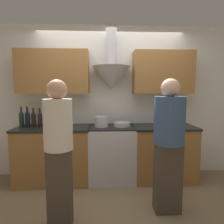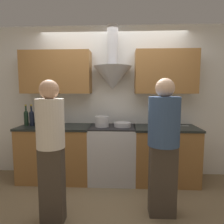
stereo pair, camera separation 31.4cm
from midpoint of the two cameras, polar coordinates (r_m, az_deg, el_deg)
ground_plane at (r=3.26m, az=2.75°, el=-21.24°), size 12.00×12.00×0.00m
wall_back at (r=3.49m, az=2.43°, el=5.59°), size 8.40×0.63×2.60m
counter_left at (r=3.52m, az=-13.22°, el=-11.24°), size 1.18×0.62×0.91m
counter_right at (r=3.50m, az=17.48°, el=-11.46°), size 1.02×0.62×0.91m
stove_range at (r=3.39m, az=2.79°, el=-11.71°), size 0.74×0.60×0.91m
wine_bottle_0 at (r=3.59m, az=-21.07°, el=-1.38°), size 0.07×0.07×0.35m
wine_bottle_1 at (r=3.54m, az=-19.67°, el=-1.42°), size 0.08×0.08×0.35m
wine_bottle_2 at (r=3.51m, az=-18.21°, el=-1.53°), size 0.07×0.07×0.33m
wine_bottle_3 at (r=3.47m, az=-16.67°, el=-1.60°), size 0.07×0.07×0.34m
wine_bottle_4 at (r=3.45m, az=-15.19°, el=-1.48°), size 0.07×0.07×0.34m
stock_pot at (r=3.24m, az=-0.12°, el=-2.75°), size 0.22×0.22×0.17m
mixing_bowl at (r=3.27m, az=5.77°, el=-3.59°), size 0.27×0.27×0.07m
orange_fruit at (r=3.39m, az=17.00°, el=-3.42°), size 0.08×0.08×0.08m
chefs_knife at (r=3.56m, az=21.50°, el=-3.68°), size 0.26×0.04×0.01m
person_foreground_left at (r=2.28m, az=-13.28°, el=-9.22°), size 0.31×0.31×1.62m
person_foreground_right at (r=2.48m, az=18.07°, el=-8.18°), size 0.37×0.37×1.64m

